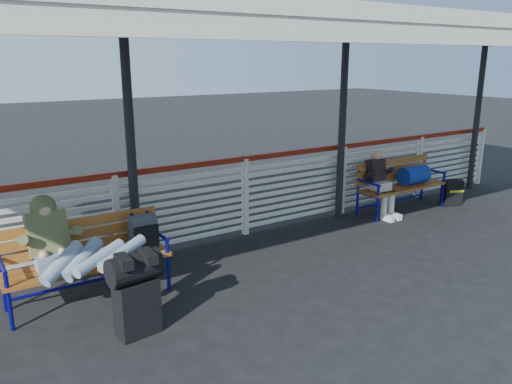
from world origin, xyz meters
TOP-DOWN VIEW (x-y plane):
  - ground at (0.00, 0.00)m, footprint 60.00×60.00m
  - fence at (0.00, 1.90)m, footprint 12.08×0.08m
  - canopy at (-0.00, 0.87)m, footprint 12.60×3.60m
  - luggage_stack at (-2.44, -0.01)m, footprint 0.54×0.35m
  - bench_left at (-2.46, 1.03)m, footprint 1.80×0.56m
  - bench_right at (3.12, 1.45)m, footprint 1.80×0.56m
  - traveler_man at (-2.78, 0.68)m, footprint 0.94×1.64m
  - companion_person at (2.46, 1.44)m, footprint 0.32×0.66m
  - suitcase_side at (4.06, 1.15)m, footprint 0.40×0.32m

SIDE VIEW (x-z plane):
  - ground at x=0.00m, z-range 0.00..0.00m
  - suitcase_side at x=4.06m, z-range 0.00..0.49m
  - luggage_stack at x=-2.44m, z-range 0.04..0.89m
  - bench_left at x=-2.46m, z-range 0.12..1.04m
  - bench_right at x=3.12m, z-range 0.13..1.05m
  - companion_person at x=2.46m, z-range 0.02..1.17m
  - fence at x=0.00m, z-range 0.04..1.28m
  - traveler_man at x=-2.78m, z-range 0.33..1.10m
  - canopy at x=0.00m, z-range 1.46..4.62m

